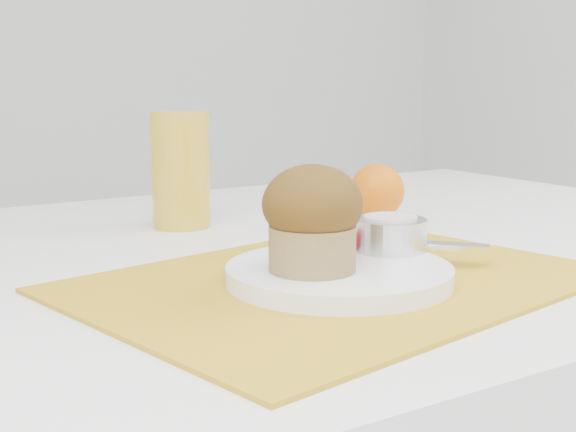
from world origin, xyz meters
TOP-DOWN VIEW (x-y plane):
  - placemat at (-0.07, -0.11)m, footprint 0.49×0.39m
  - plate at (-0.07, -0.12)m, footprint 0.22×0.22m
  - ramekin at (0.00, -0.10)m, footprint 0.07×0.07m
  - cream at (0.00, -0.10)m, footprint 0.06×0.06m
  - raspberry_near at (-0.05, -0.07)m, footprint 0.02×0.02m
  - raspberry_far at (-0.04, -0.08)m, footprint 0.02×0.02m
  - butter_knife at (0.00, -0.08)m, footprint 0.15×0.16m
  - orange at (0.16, 0.11)m, footprint 0.07×0.07m
  - juice_glass at (-0.07, 0.20)m, footprint 0.09×0.09m
  - muffin at (-0.10, -0.13)m, footprint 0.08×0.08m

SIDE VIEW (x-z plane):
  - placemat at x=-0.07m, z-range 0.75..0.75m
  - plate at x=-0.07m, z-range 0.75..0.77m
  - butter_knife at x=0.00m, z-range 0.77..0.77m
  - raspberry_far at x=-0.04m, z-range 0.77..0.79m
  - raspberry_near at x=-0.05m, z-range 0.77..0.79m
  - ramekin at x=0.00m, z-range 0.77..0.80m
  - orange at x=0.16m, z-range 0.75..0.82m
  - cream at x=0.00m, z-range 0.80..0.80m
  - muffin at x=-0.10m, z-range 0.77..0.86m
  - juice_glass at x=-0.07m, z-range 0.75..0.89m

